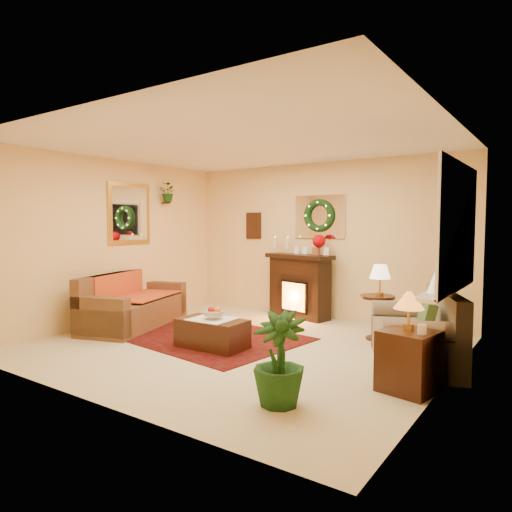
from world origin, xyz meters
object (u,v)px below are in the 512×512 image
Objects in this scene: loveseat at (414,327)px; side_table_round at (377,316)px; fireplace at (299,285)px; end_table_square at (409,363)px; coffee_table at (212,332)px; sofa at (135,299)px.

side_table_round is (-0.72, 0.82, -0.09)m from loveseat.
fireplace is 2.79m from loveseat.
end_table_square is 0.66× the size of coffee_table.
side_table_round is (1.61, -0.71, -0.23)m from fireplace.
fireplace reaches higher than sofa.
end_table_square is at bearing -31.02° from fireplace.
sofa is 3.63m from side_table_round.
loveseat is (4.10, 0.51, -0.01)m from sofa.
loveseat reaches higher than coffee_table.
fireplace is 1.89× the size of end_table_square.
loveseat is at bearing -20.46° from fireplace.
sofa is 2.70m from fireplace.
end_table_square is (0.20, -0.90, -0.15)m from loveseat.
sofa is 2.16× the size of coffee_table.
side_table_round is at bearing 106.58° from loveseat.
side_table_round is 2.26m from coffee_table.
fireplace is at bearing 136.20° from end_table_square.
loveseat is 1.10m from side_table_round.
end_table_square is at bearing -61.77° from side_table_round.
loveseat is at bearing 17.70° from coffee_table.
fireplace reaches higher than loveseat.
coffee_table is at bearing 177.66° from end_table_square.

